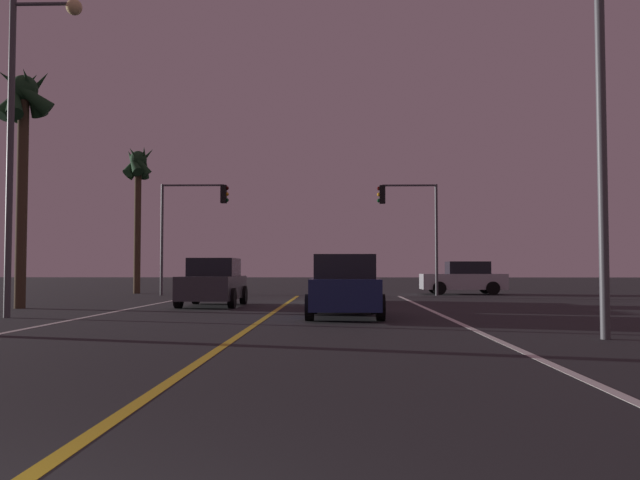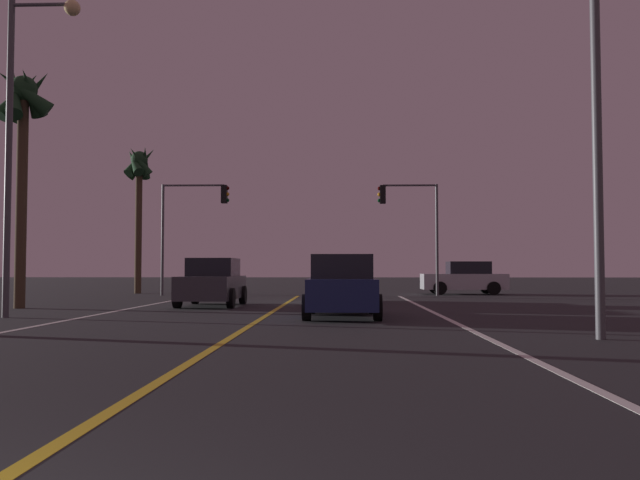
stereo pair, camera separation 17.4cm
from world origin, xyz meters
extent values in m
cube|color=silver|center=(4.91, 11.85, 0.00)|extent=(0.16, 35.71, 0.01)
cube|color=silver|center=(-4.91, 11.85, 0.00)|extent=(0.16, 35.71, 0.01)
cube|color=gold|center=(0.00, 11.85, 0.00)|extent=(0.16, 35.71, 0.01)
cylinder|color=black|center=(-1.58, 19.61, 0.34)|extent=(0.22, 0.68, 0.68)
cylinder|color=black|center=(-3.38, 19.61, 0.34)|extent=(0.22, 0.68, 0.68)
cylinder|color=black|center=(-1.58, 22.31, 0.34)|extent=(0.22, 0.68, 0.68)
cylinder|color=black|center=(-3.38, 22.31, 0.34)|extent=(0.22, 0.68, 0.68)
cube|color=#38383D|center=(-2.48, 20.96, 0.66)|extent=(1.80, 4.30, 0.80)
cube|color=black|center=(-2.48, 21.21, 1.38)|extent=(1.60, 2.10, 0.64)
cube|color=red|center=(-1.88, 23.06, 0.76)|extent=(0.24, 0.08, 0.16)
cube|color=red|center=(-3.08, 23.06, 0.76)|extent=(0.24, 0.08, 0.16)
cylinder|color=black|center=(1.24, 17.12, 0.34)|extent=(0.22, 0.68, 0.68)
cylinder|color=black|center=(3.04, 17.12, 0.34)|extent=(0.22, 0.68, 0.68)
cylinder|color=black|center=(1.24, 14.42, 0.34)|extent=(0.22, 0.68, 0.68)
cylinder|color=black|center=(3.04, 14.42, 0.34)|extent=(0.22, 0.68, 0.68)
cube|color=navy|center=(2.14, 15.77, 0.66)|extent=(1.80, 4.30, 0.80)
cube|color=black|center=(2.14, 15.52, 1.38)|extent=(1.60, 2.10, 0.64)
cube|color=red|center=(1.54, 13.67, 0.76)|extent=(0.24, 0.08, 0.16)
cube|color=red|center=(2.74, 13.67, 0.76)|extent=(0.24, 0.08, 0.16)
cylinder|color=black|center=(7.10, 31.27, 0.34)|extent=(0.68, 0.22, 0.68)
cylinder|color=black|center=(7.10, 33.07, 0.34)|extent=(0.68, 0.22, 0.68)
cylinder|color=black|center=(9.80, 31.27, 0.34)|extent=(0.68, 0.22, 0.68)
cylinder|color=black|center=(9.80, 33.07, 0.34)|extent=(0.68, 0.22, 0.68)
cube|color=#B7BABF|center=(8.45, 32.17, 0.66)|extent=(4.30, 1.80, 0.80)
cube|color=black|center=(8.70, 32.17, 1.38)|extent=(2.10, 1.60, 0.64)
cube|color=red|center=(10.55, 31.57, 0.76)|extent=(0.08, 0.24, 0.16)
cube|color=red|center=(10.55, 32.77, 0.76)|extent=(0.08, 0.24, 0.16)
cylinder|color=black|center=(1.17, 24.68, 0.34)|extent=(0.22, 0.68, 0.68)
cylinder|color=black|center=(2.97, 24.68, 0.34)|extent=(0.22, 0.68, 0.68)
cylinder|color=black|center=(1.17, 21.98, 0.34)|extent=(0.22, 0.68, 0.68)
cylinder|color=black|center=(2.97, 21.98, 0.34)|extent=(0.22, 0.68, 0.68)
cube|color=silver|center=(2.07, 23.33, 0.66)|extent=(1.80, 4.30, 0.80)
cube|color=black|center=(2.07, 23.08, 1.38)|extent=(1.60, 2.10, 0.64)
cube|color=red|center=(1.47, 21.23, 0.76)|extent=(0.24, 0.08, 0.16)
cube|color=red|center=(2.67, 21.23, 0.76)|extent=(0.24, 0.08, 0.16)
cylinder|color=#4C4C51|center=(6.81, 30.21, 2.75)|extent=(0.14, 0.14, 5.50)
cylinder|color=#4C4C51|center=(5.49, 30.21, 5.45)|extent=(2.66, 0.10, 0.10)
cube|color=black|center=(4.16, 30.21, 5.00)|extent=(0.28, 0.36, 0.90)
sphere|color=#3A0605|center=(4.00, 30.21, 5.30)|extent=(0.20, 0.20, 0.20)
sphere|color=orange|center=(4.00, 30.21, 5.00)|extent=(0.20, 0.20, 0.20)
sphere|color=#063816|center=(4.00, 30.21, 4.70)|extent=(0.20, 0.20, 0.20)
cylinder|color=#4C4C51|center=(-6.81, 30.21, 2.77)|extent=(0.14, 0.14, 5.54)
cylinder|color=#4C4C51|center=(-5.27, 30.21, 5.49)|extent=(3.08, 0.10, 0.10)
cube|color=black|center=(-3.73, 30.21, 5.04)|extent=(0.28, 0.36, 0.90)
sphere|color=#3A0605|center=(-3.57, 30.21, 5.34)|extent=(0.20, 0.20, 0.20)
sphere|color=orange|center=(-3.57, 30.21, 5.04)|extent=(0.20, 0.20, 0.20)
sphere|color=#063816|center=(-3.57, 30.21, 4.74)|extent=(0.20, 0.20, 0.20)
cylinder|color=#4C4C51|center=(6.97, 10.18, 3.78)|extent=(0.18, 0.18, 7.55)
cylinder|color=#4C4C51|center=(-6.97, 15.23, 4.37)|extent=(0.18, 0.18, 8.75)
cylinder|color=#4C4C51|center=(-6.12, 15.23, 8.60)|extent=(1.70, 0.10, 0.10)
sphere|color=#F9D88C|center=(-5.27, 15.23, 8.50)|extent=(0.44, 0.44, 0.44)
cylinder|color=#473826|center=(-8.65, 19.38, 3.58)|extent=(0.36, 0.36, 7.16)
sphere|color=#19381E|center=(-8.65, 19.38, 7.41)|extent=(0.90, 0.90, 0.90)
cone|color=#19381E|center=(-8.35, 19.32, 7.26)|extent=(0.82, 1.47, 1.67)
cone|color=#19381E|center=(-8.60, 19.68, 7.26)|extent=(1.88, 0.85, 1.88)
cone|color=#19381E|center=(-8.89, 19.56, 7.26)|extent=(1.46, 1.69, 2.01)
cone|color=#19381E|center=(-8.91, 19.24, 7.26)|extent=(1.31, 1.77, 2.09)
cone|color=#19381E|center=(-8.52, 19.11, 7.26)|extent=(1.97, 1.33, 1.61)
cylinder|color=#473826|center=(-8.83, 32.74, 3.49)|extent=(0.36, 0.36, 6.99)
sphere|color=#19381E|center=(-8.83, 32.74, 7.24)|extent=(0.90, 0.90, 0.90)
cone|color=#19381E|center=(-8.54, 32.83, 7.09)|extent=(0.97, 1.66, 1.83)
cone|color=#19381E|center=(-8.80, 33.04, 7.09)|extent=(1.86, 0.72, 1.87)
cone|color=#19381E|center=(-9.09, 32.89, 7.09)|extent=(1.19, 1.50, 1.64)
cone|color=#19381E|center=(-9.05, 32.55, 7.09)|extent=(1.53, 1.63, 1.69)
cone|color=#19381E|center=(-8.73, 32.46, 7.09)|extent=(1.51, 0.98, 1.69)
camera|label=1|loc=(1.96, -2.37, 1.32)|focal=37.05mm
camera|label=2|loc=(2.14, -2.37, 1.32)|focal=37.05mm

